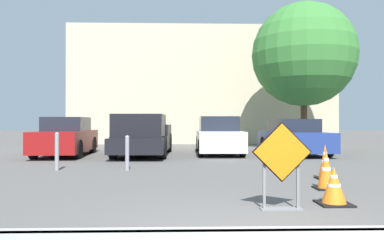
{
  "coord_description": "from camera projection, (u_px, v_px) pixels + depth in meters",
  "views": [
    {
      "loc": [
        -0.78,
        -4.17,
        1.33
      ],
      "look_at": [
        -0.35,
        11.04,
        1.43
      ],
      "focal_mm": 35.0,
      "sensor_mm": 36.0,
      "label": 1
    }
  ],
  "objects": [
    {
      "name": "bollard_second",
      "position": [
        57.0,
        150.0,
        10.32
      ],
      "size": [
        0.12,
        0.12,
        1.06
      ],
      "color": "gray",
      "rests_on": "ground_plane"
    },
    {
      "name": "parked_car_nearest",
      "position": [
        66.0,
        138.0,
        14.93
      ],
      "size": [
        1.92,
        4.38,
        1.54
      ],
      "rotation": [
        0.0,
        0.0,
        3.18
      ],
      "color": "maroon",
      "rests_on": "ground_plane"
    },
    {
      "name": "street_tree_behind_lot",
      "position": [
        304.0,
        55.0,
        18.72
      ],
      "size": [
        5.17,
        5.17,
        7.31
      ],
      "color": "#513823",
      "rests_on": "ground_plane"
    },
    {
      "name": "curb_lip",
      "position": [
        251.0,
        235.0,
        4.18
      ],
      "size": [
        30.33,
        0.2,
        0.14
      ],
      "color": "#999993",
      "rests_on": "ground_plane"
    },
    {
      "name": "traffic_cone_second",
      "position": [
        326.0,
        169.0,
        7.46
      ],
      "size": [
        0.44,
        0.44,
        0.81
      ],
      "color": "black",
      "rests_on": "ground_plane"
    },
    {
      "name": "building_facade_backdrop",
      "position": [
        201.0,
        88.0,
        25.28
      ],
      "size": [
        16.69,
        5.0,
        7.36
      ],
      "color": "beige",
      "rests_on": "ground_plane"
    },
    {
      "name": "parked_car_second",
      "position": [
        219.0,
        137.0,
        15.8
      ],
      "size": [
        1.87,
        4.38,
        1.58
      ],
      "rotation": [
        0.0,
        0.0,
        3.13
      ],
      "color": "white",
      "rests_on": "ground_plane"
    },
    {
      "name": "bollard_nearest",
      "position": [
        127.0,
        152.0,
        10.38
      ],
      "size": [
        0.12,
        0.12,
        0.97
      ],
      "color": "gray",
      "rests_on": "ground_plane"
    },
    {
      "name": "ground_plane",
      "position": [
        202.0,
        157.0,
        14.18
      ],
      "size": [
        96.0,
        96.0,
        0.0
      ],
      "primitive_type": "plane",
      "color": "#565451"
    },
    {
      "name": "parked_car_third",
      "position": [
        294.0,
        138.0,
        15.52
      ],
      "size": [
        2.15,
        4.4,
        1.47
      ],
      "rotation": [
        0.0,
        0.0,
        3.2
      ],
      "color": "navy",
      "rests_on": "ground_plane"
    },
    {
      "name": "traffic_cone_third",
      "position": [
        325.0,
        162.0,
        8.78
      ],
      "size": [
        0.41,
        0.41,
        0.82
      ],
      "color": "black",
      "rests_on": "ground_plane"
    },
    {
      "name": "pickup_truck",
      "position": [
        143.0,
        137.0,
        14.78
      ],
      "size": [
        2.16,
        5.33,
        1.63
      ],
      "rotation": [
        0.0,
        0.0,
        3.11
      ],
      "color": "black",
      "rests_on": "ground_plane"
    },
    {
      "name": "traffic_cone_nearest",
      "position": [
        334.0,
        186.0,
        6.06
      ],
      "size": [
        0.52,
        0.52,
        0.62
      ],
      "color": "black",
      "rests_on": "ground_plane"
    },
    {
      "name": "road_closed_sign",
      "position": [
        282.0,
        161.0,
        5.68
      ],
      "size": [
        0.92,
        0.2,
        1.34
      ],
      "color": "black",
      "rests_on": "ground_plane"
    }
  ]
}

